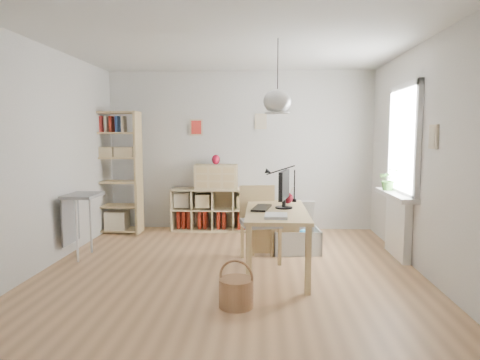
{
  "coord_description": "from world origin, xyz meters",
  "views": [
    {
      "loc": [
        0.39,
        -5.09,
        1.62
      ],
      "look_at": [
        0.1,
        0.3,
        1.05
      ],
      "focal_mm": 32.0,
      "sensor_mm": 36.0,
      "label": 1
    }
  ],
  "objects_px": {
    "desk": "(276,218)",
    "cube_shelf": "(212,213)",
    "tall_bookshelf": "(115,167)",
    "drawer_chest": "(216,177)",
    "monitor": "(284,187)",
    "storage_chest": "(296,236)",
    "chair": "(259,218)"
  },
  "relations": [
    {
      "from": "desk",
      "to": "cube_shelf",
      "type": "relative_size",
      "value": 1.07
    },
    {
      "from": "tall_bookshelf",
      "to": "desk",
      "type": "bearing_deg",
      "value": -37.01
    },
    {
      "from": "drawer_chest",
      "to": "monitor",
      "type": "bearing_deg",
      "value": -63.52
    },
    {
      "from": "tall_bookshelf",
      "to": "monitor",
      "type": "bearing_deg",
      "value": -34.52
    },
    {
      "from": "cube_shelf",
      "to": "tall_bookshelf",
      "type": "xyz_separation_m",
      "value": [
        -1.56,
        -0.28,
        0.79
      ]
    },
    {
      "from": "desk",
      "to": "drawer_chest",
      "type": "xyz_separation_m",
      "value": [
        -0.94,
        2.19,
        0.27
      ]
    },
    {
      "from": "desk",
      "to": "monitor",
      "type": "relative_size",
      "value": 2.92
    },
    {
      "from": "desk",
      "to": "storage_chest",
      "type": "xyz_separation_m",
      "value": [
        0.31,
        0.94,
        -0.44
      ]
    },
    {
      "from": "desk",
      "to": "storage_chest",
      "type": "height_order",
      "value": "desk"
    },
    {
      "from": "storage_chest",
      "to": "tall_bookshelf",
      "type": "bearing_deg",
      "value": 155.83
    },
    {
      "from": "tall_bookshelf",
      "to": "storage_chest",
      "type": "xyz_separation_m",
      "value": [
        2.89,
        -1.01,
        -0.87
      ]
    },
    {
      "from": "cube_shelf",
      "to": "monitor",
      "type": "height_order",
      "value": "monitor"
    },
    {
      "from": "chair",
      "to": "monitor",
      "type": "relative_size",
      "value": 1.87
    },
    {
      "from": "tall_bookshelf",
      "to": "chair",
      "type": "relative_size",
      "value": 2.08
    },
    {
      "from": "cube_shelf",
      "to": "tall_bookshelf",
      "type": "bearing_deg",
      "value": -169.81
    },
    {
      "from": "cube_shelf",
      "to": "desk",
      "type": "bearing_deg",
      "value": -65.39
    },
    {
      "from": "tall_bookshelf",
      "to": "drawer_chest",
      "type": "relative_size",
      "value": 2.81
    },
    {
      "from": "tall_bookshelf",
      "to": "monitor",
      "type": "distance_m",
      "value": 3.25
    },
    {
      "from": "chair",
      "to": "storage_chest",
      "type": "bearing_deg",
      "value": 28.41
    },
    {
      "from": "tall_bookshelf",
      "to": "monitor",
      "type": "xyz_separation_m",
      "value": [
        2.68,
        -1.84,
        -0.09
      ]
    },
    {
      "from": "desk",
      "to": "chair",
      "type": "distance_m",
      "value": 0.55
    },
    {
      "from": "desk",
      "to": "chair",
      "type": "relative_size",
      "value": 1.56
    },
    {
      "from": "desk",
      "to": "storage_chest",
      "type": "relative_size",
      "value": 1.95
    },
    {
      "from": "chair",
      "to": "drawer_chest",
      "type": "relative_size",
      "value": 1.35
    },
    {
      "from": "storage_chest",
      "to": "monitor",
      "type": "distance_m",
      "value": 1.16
    },
    {
      "from": "tall_bookshelf",
      "to": "storage_chest",
      "type": "height_order",
      "value": "tall_bookshelf"
    },
    {
      "from": "cube_shelf",
      "to": "monitor",
      "type": "distance_m",
      "value": 2.5
    },
    {
      "from": "cube_shelf",
      "to": "tall_bookshelf",
      "type": "distance_m",
      "value": 1.77
    },
    {
      "from": "chair",
      "to": "drawer_chest",
      "type": "height_order",
      "value": "drawer_chest"
    },
    {
      "from": "monitor",
      "to": "drawer_chest",
      "type": "bearing_deg",
      "value": 128.57
    },
    {
      "from": "tall_bookshelf",
      "to": "drawer_chest",
      "type": "height_order",
      "value": "tall_bookshelf"
    },
    {
      "from": "desk",
      "to": "cube_shelf",
      "type": "bearing_deg",
      "value": 114.61
    }
  ]
}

